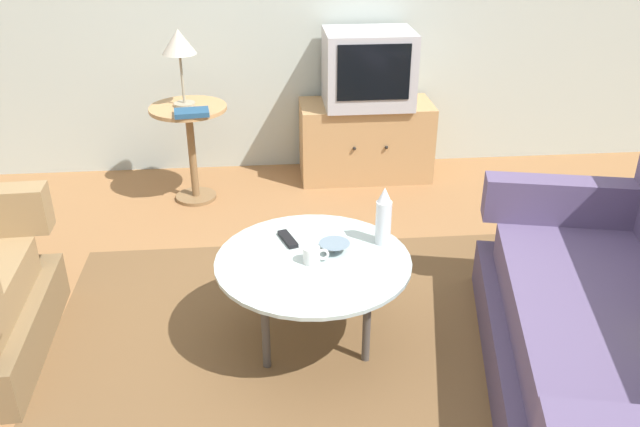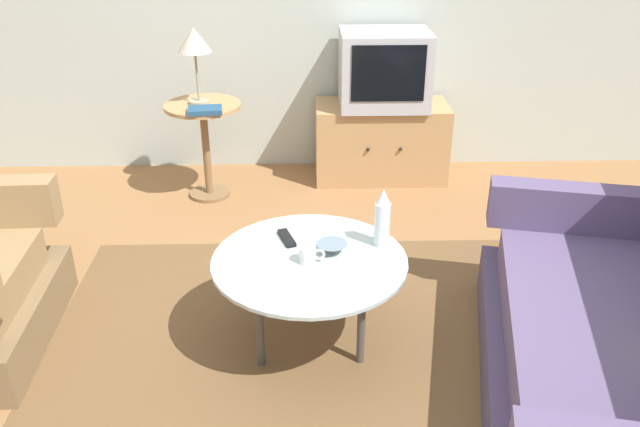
{
  "view_description": "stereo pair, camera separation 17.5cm",
  "coord_description": "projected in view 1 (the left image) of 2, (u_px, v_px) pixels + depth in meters",
  "views": [
    {
      "loc": [
        -0.08,
        -2.36,
        1.95
      ],
      "look_at": [
        0.17,
        0.37,
        0.55
      ],
      "focal_mm": 36.83,
      "sensor_mm": 36.0,
      "label": 1
    },
    {
      "loc": [
        0.09,
        -2.37,
        1.95
      ],
      "look_at": [
        0.17,
        0.37,
        0.55
      ],
      "focal_mm": 36.83,
      "sensor_mm": 36.0,
      "label": 2
    }
  ],
  "objects": [
    {
      "name": "book",
      "position": [
        192.0,
        113.0,
        4.04
      ],
      "size": [
        0.23,
        0.17,
        0.03
      ],
      "rotation": [
        0.0,
        0.0,
        0.12
      ],
      "color": "navy",
      "rests_on": "side_table"
    },
    {
      "name": "area_rug",
      "position": [
        314.0,
        341.0,
        3.1
      ],
      "size": [
        2.47,
        1.89,
        0.0
      ],
      "primitive_type": "cube",
      "color": "brown",
      "rests_on": "ground"
    },
    {
      "name": "vase",
      "position": [
        384.0,
        217.0,
        2.97
      ],
      "size": [
        0.07,
        0.07,
        0.28
      ],
      "color": "white",
      "rests_on": "coffee_table"
    },
    {
      "name": "tv_stand",
      "position": [
        365.0,
        140.0,
        4.72
      ],
      "size": [
        0.93,
        0.45,
        0.55
      ],
      "color": "tan",
      "rests_on": "ground"
    },
    {
      "name": "bowl",
      "position": [
        334.0,
        247.0,
        2.95
      ],
      "size": [
        0.14,
        0.14,
        0.04
      ],
      "color": "slate",
      "rests_on": "coffee_table"
    },
    {
      "name": "tv_remote_dark",
      "position": [
        288.0,
        239.0,
        3.04
      ],
      "size": [
        0.09,
        0.16,
        0.02
      ],
      "rotation": [
        0.0,
        0.0,
        1.89
      ],
      "color": "black",
      "rests_on": "coffee_table"
    },
    {
      "name": "coffee_table",
      "position": [
        313.0,
        266.0,
        2.91
      ],
      "size": [
        0.87,
        0.87,
        0.45
      ],
      "color": "#B2C6C1",
      "rests_on": "ground"
    },
    {
      "name": "television",
      "position": [
        368.0,
        68.0,
        4.47
      ],
      "size": [
        0.6,
        0.46,
        0.51
      ],
      "color": "#B7B7BC",
      "rests_on": "tv_stand"
    },
    {
      "name": "side_table",
      "position": [
        190.0,
        134.0,
        4.28
      ],
      "size": [
        0.5,
        0.5,
        0.65
      ],
      "color": "tan",
      "rests_on": "ground"
    },
    {
      "name": "table_lamp",
      "position": [
        179.0,
        45.0,
        4.03
      ],
      "size": [
        0.21,
        0.21,
        0.48
      ],
      "color": "#9E937A",
      "rests_on": "side_table"
    },
    {
      "name": "couch",
      "position": [
        622.0,
        342.0,
        2.61
      ],
      "size": [
        1.22,
        1.91,
        0.94
      ],
      "rotation": [
        0.0,
        0.0,
        1.35
      ],
      "color": "#4B3E5C",
      "rests_on": "ground"
    },
    {
      "name": "mug",
      "position": [
        312.0,
        255.0,
        2.86
      ],
      "size": [
        0.12,
        0.07,
        0.08
      ],
      "color": "white",
      "rests_on": "coffee_table"
    },
    {
      "name": "ground_plane",
      "position": [
        291.0,
        359.0,
        2.99
      ],
      "size": [
        16.0,
        16.0,
        0.0
      ],
      "primitive_type": "plane",
      "color": "olive"
    }
  ]
}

